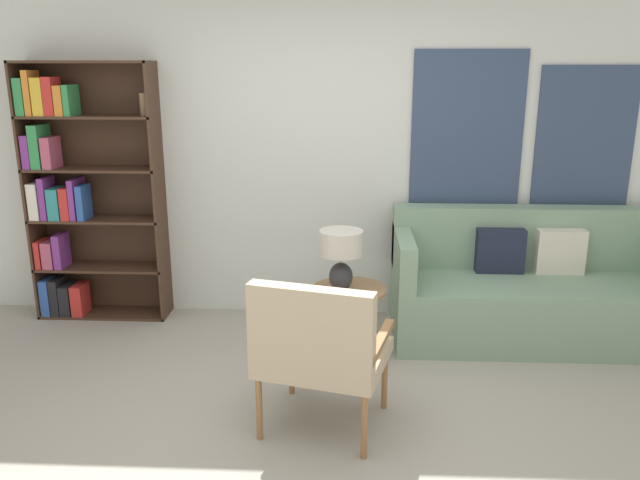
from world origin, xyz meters
TOP-DOWN VIEW (x-y plane):
  - ground_plane at (0.00, 0.00)m, footprint 14.00×14.00m
  - wall_back at (0.06, 2.03)m, footprint 6.40×0.08m
  - bookshelf at (-1.95, 1.85)m, footprint 1.04×0.30m
  - armchair at (0.06, 0.18)m, footprint 0.80×0.75m
  - couch at (1.59, 1.59)m, footprint 2.06×0.84m
  - side_table at (0.22, 1.19)m, footprint 0.52×0.52m
  - table_lamp at (0.16, 1.14)m, footprint 0.30×0.30m

SIDE VIEW (x-z plane):
  - ground_plane at x=0.00m, z-range 0.00..0.00m
  - couch at x=1.59m, z-range -0.12..0.83m
  - side_table at x=0.22m, z-range 0.20..0.70m
  - armchair at x=0.06m, z-range 0.08..1.00m
  - table_lamp at x=0.16m, z-range 0.57..0.99m
  - bookshelf at x=-1.95m, z-range 0.00..2.04m
  - wall_back at x=0.06m, z-range 0.00..2.70m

